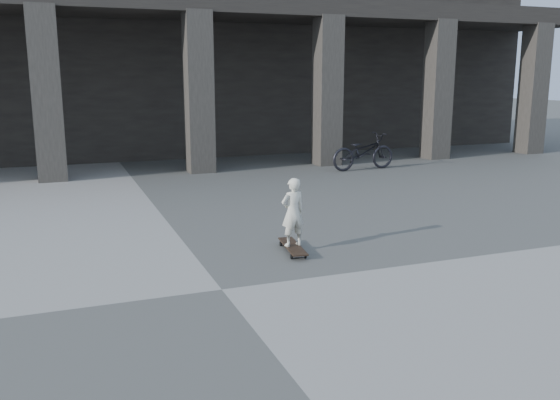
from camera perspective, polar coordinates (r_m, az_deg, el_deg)
name	(u,v)px	position (r m, az deg, el deg)	size (l,w,h in m)	color
ground	(222,290)	(7.00, -5.63, -8.57)	(90.00, 90.00, 0.00)	#444542
colonnade	(105,56)	(20.18, -16.52, 13.13)	(28.00, 8.82, 6.00)	black
longboard	(293,247)	(8.37, 1.22, -4.53)	(0.34, 0.94, 0.09)	black
child	(293,212)	(8.24, 1.24, -1.18)	(0.35, 0.23, 0.97)	beige
bicycle	(363,152)	(15.70, 8.01, 4.63)	(0.64, 1.83, 0.96)	black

